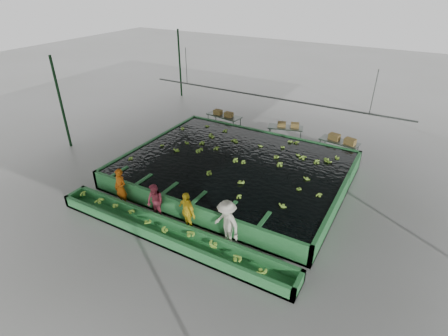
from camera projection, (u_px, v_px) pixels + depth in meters
The scene contains 21 objects.
ground at pixel (218, 192), 15.59m from camera, with size 80.00×80.00×0.00m, color gray.
shed_roof at pixel (217, 81), 13.15m from camera, with size 20.00×22.00×0.04m, color gray.
shed_posts at pixel (218, 141), 14.37m from camera, with size 20.00×22.00×5.00m, color black, non-canonical shape.
flotation_tank at pixel (234, 169), 16.51m from camera, with size 10.00×8.00×0.90m, color #2D7A3C, non-canonical shape.
tank_water at pixel (235, 162), 16.32m from camera, with size 9.70×7.70×0.00m, color black.
sorting_trough at pixel (169, 233), 12.74m from camera, with size 10.00×1.00×0.50m, color #2D7A3C, non-canonical shape.
cableway_rail at pixel (267, 97), 17.92m from camera, with size 0.08×0.08×14.00m, color #59605B.
rail_hanger_left at pixel (186, 66), 19.59m from camera, with size 0.04×0.04×2.00m, color #59605B.
rail_hanger_right at pixel (374, 92), 15.27m from camera, with size 0.04×0.04×2.00m, color #59605B.
worker_a at pixel (121, 188), 14.36m from camera, with size 0.62×0.40×1.68m, color #BB500C.
worker_b at pixel (155, 202), 13.63m from camera, with size 0.73×0.57×1.50m, color #B83D52.
worker_c at pixel (187, 212), 12.94m from camera, with size 0.97×0.40×1.66m, color yellow.
worker_d at pixel (227, 224), 12.16m from camera, with size 1.20×0.69×1.85m, color beige.
packing_table_left at pixel (224, 123), 21.55m from camera, with size 2.14×0.86×0.97m, color #59605B, non-canonical shape.
packing_table_mid at pixel (285, 134), 20.13m from camera, with size 1.96×0.79×0.89m, color #59605B, non-canonical shape.
packing_table_right at pixel (338, 149), 18.42m from camera, with size 2.00×0.80×0.91m, color #59605B, non-canonical shape.
box_stack_left at pixel (223, 115), 21.27m from camera, with size 1.27×0.35×0.27m, color olive, non-canonical shape.
box_stack_mid at pixel (288, 127), 19.91m from camera, with size 1.21×0.33×0.26m, color olive, non-canonical shape.
box_stack_right at pixel (342, 142), 18.11m from camera, with size 1.41×0.39×0.30m, color olive, non-canonical shape.
floating_bananas at pixel (242, 155), 16.92m from camera, with size 9.18×6.26×0.13m, color #8EC63B, non-canonical shape.
trough_bananas at pixel (168, 230), 12.67m from camera, with size 9.10×0.61×0.12m, color #8EC63B, non-canonical shape.
Camera 1 is at (6.68, -11.24, 8.56)m, focal length 28.00 mm.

